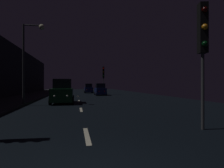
{
  "coord_description": "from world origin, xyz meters",
  "views": [
    {
      "loc": [
        -0.38,
        -3.56,
        1.71
      ],
      "look_at": [
        2.77,
        13.28,
        1.74
      ],
      "focal_mm": 31.51,
      "sensor_mm": 36.0,
      "label": 1
    }
  ],
  "objects": [
    {
      "name": "car_distant_taillights",
      "position": [
        2.19,
        35.47,
        0.84
      ],
      "size": [
        1.69,
        3.65,
        1.84
      ],
      "rotation": [
        0.0,
        0.0,
        1.57
      ],
      "color": "#141E51",
      "rests_on": "ground"
    },
    {
      "name": "sidewalk_left",
      "position": [
        -6.57,
        24.5,
        0.07
      ],
      "size": [
        4.4,
        84.0,
        0.15
      ],
      "primitive_type": "cube",
      "color": "#28282B",
      "rests_on": "ground"
    },
    {
      "name": "car_approaching_headlights",
      "position": [
        -1.52,
        14.75,
        1.0
      ],
      "size": [
        2.0,
        4.33,
        2.18
      ],
      "rotation": [
        0.0,
        0.0,
        -1.57
      ],
      "color": "#0F3819",
      "rests_on": "ground"
    },
    {
      "name": "ground",
      "position": [
        0.0,
        24.5,
        -0.01
      ],
      "size": [
        25.54,
        84.0,
        0.02
      ],
      "primitive_type": "cube",
      "color": "black"
    },
    {
      "name": "traffic_light_near_right",
      "position": [
        4.36,
        3.09,
        3.47
      ],
      "size": [
        0.37,
        0.48,
        4.79
      ],
      "rotation": [
        0.0,
        0.0,
        -1.79
      ],
      "color": "#38383A",
      "rests_on": "ground"
    },
    {
      "name": "traffic_light_far_right",
      "position": [
        4.27,
        29.16,
        3.38
      ],
      "size": [
        0.31,
        0.46,
        4.68
      ],
      "rotation": [
        0.0,
        0.0,
        -1.59
      ],
      "color": "#38383A",
      "rests_on": "ground"
    },
    {
      "name": "lane_centerline",
      "position": [
        0.0,
        15.7,
        0.01
      ],
      "size": [
        0.16,
        23.82,
        0.01
      ],
      "color": "beige",
      "rests_on": "ground"
    },
    {
      "name": "car_parked_right_far",
      "position": [
        3.47,
        27.04,
        0.85
      ],
      "size": [
        1.7,
        3.68,
        1.85
      ],
      "rotation": [
        0.0,
        0.0,
        1.57
      ],
      "color": "#141E51",
      "rests_on": "ground"
    },
    {
      "name": "streetlamp_overhead",
      "position": [
        -3.98,
        13.19,
        4.43
      ],
      "size": [
        1.7,
        0.44,
        6.6
      ],
      "color": "#2D2D30",
      "rests_on": "ground"
    }
  ]
}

